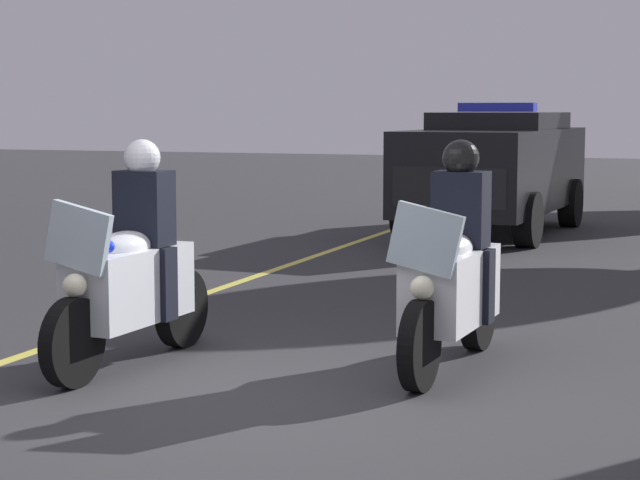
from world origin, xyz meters
name	(u,v)px	position (x,y,z in m)	size (l,w,h in m)	color
ground_plane	(218,407)	(0.00, 0.00, 0.00)	(80.00, 80.00, 0.00)	#333335
police_motorcycle_lead_left	(132,275)	(-0.89, -1.15, 0.70)	(2.14, 0.59, 1.72)	black
police_motorcycle_lead_right	(452,277)	(-1.64, 1.16, 0.70)	(2.14, 0.59, 1.72)	black
police_suv	(495,166)	(-10.94, -0.47, 1.07)	(4.99, 2.27, 2.05)	black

